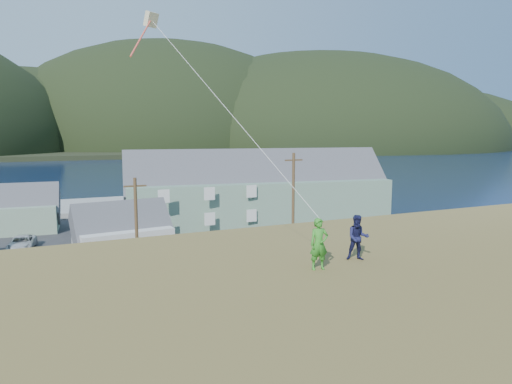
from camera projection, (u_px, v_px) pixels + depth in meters
ground at (158, 295)px, 32.55m from camera, size 900.00×900.00×0.00m
grass_strip at (164, 304)px, 30.73m from camera, size 110.00×8.00×0.10m
waterfront_lot at (124, 242)px, 47.96m from camera, size 72.00×36.00×0.12m
wharf at (59, 209)px, 66.35m from camera, size 26.00×14.00×0.90m
far_shore at (63, 147)px, 331.61m from camera, size 900.00×320.00×2.00m
far_hills at (123, 147)px, 299.87m from camera, size 760.00×265.00×143.00m
lodge at (259, 190)px, 57.12m from camera, size 33.55×13.45×11.47m
shed_white at (123, 235)px, 40.44m from camera, size 8.82×6.39×6.59m
shed_palegreen_far at (11, 210)px, 52.28m from camera, size 10.66×6.51×6.93m
utility_poles at (107, 231)px, 32.07m from camera, size 32.73×0.24×9.77m
parked_cars at (38, 237)px, 46.83m from camera, size 20.10×10.34×1.52m
kite_flyer_green at (319, 244)px, 14.49m from camera, size 0.67×0.50×1.66m
kite_flyer_navy at (358, 238)px, 15.58m from camera, size 0.94×0.87×1.56m
kite_rig at (152, 25)px, 17.01m from camera, size 2.60×3.25×9.92m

